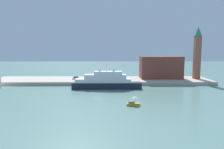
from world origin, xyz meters
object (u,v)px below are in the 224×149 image
(small_motorboat, at_px, (133,102))
(person_figure, at_px, (86,79))
(harbor_building, at_px, (161,67))
(parked_car, at_px, (76,78))
(bell_tower, at_px, (197,51))
(large_yacht, at_px, (106,82))
(mooring_bollard, at_px, (104,81))

(small_motorboat, relative_size, person_figure, 2.55)
(harbor_building, distance_m, parked_car, 44.37)
(harbor_building, xyz_separation_m, bell_tower, (18.18, -1.82, 8.63))
(large_yacht, relative_size, parked_car, 7.42)
(person_figure, bearing_deg, bell_tower, 5.83)
(large_yacht, relative_size, bell_tower, 1.13)
(parked_car, height_order, mooring_bollard, parked_car)
(harbor_building, bearing_deg, bell_tower, -5.72)
(small_motorboat, bearing_deg, harbor_building, 68.76)
(person_figure, bearing_deg, harbor_building, 11.15)
(person_figure, bearing_deg, parked_car, 146.08)
(small_motorboat, height_order, bell_tower, bell_tower)
(small_motorboat, xyz_separation_m, mooring_bollard, (-9.91, 37.77, 0.99))
(harbor_building, height_order, parked_car, harbor_building)
(large_yacht, height_order, small_motorboat, large_yacht)
(small_motorboat, bearing_deg, bell_tower, 52.05)
(bell_tower, distance_m, parked_car, 63.61)
(mooring_bollard, bearing_deg, parked_car, 150.47)
(large_yacht, xyz_separation_m, bell_tower, (46.71, 19.18, 13.02))
(small_motorboat, height_order, parked_car, parked_car)
(large_yacht, relative_size, person_figure, 18.55)
(harbor_building, bearing_deg, large_yacht, -143.64)
(harbor_building, distance_m, person_figure, 39.76)
(large_yacht, xyz_separation_m, harbor_building, (28.53, 21.00, 4.39))
(bell_tower, bearing_deg, parked_car, -177.86)
(parked_car, bearing_deg, harbor_building, 5.39)
(person_figure, bearing_deg, large_yacht, -52.76)
(mooring_bollard, bearing_deg, small_motorboat, -75.30)
(large_yacht, height_order, person_figure, large_yacht)
(harbor_building, xyz_separation_m, person_figure, (-38.70, -7.63, -5.00))
(parked_car, distance_m, mooring_bollard, 16.66)
(harbor_building, relative_size, bell_tower, 0.81)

